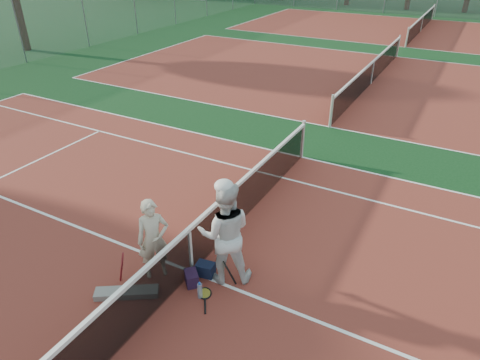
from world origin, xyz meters
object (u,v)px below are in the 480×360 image
at_px(racket_spare, 205,293).
at_px(sports_bag_purple, 192,278).
at_px(net_main, 191,251).
at_px(player_a, 153,239).
at_px(racket_red, 124,267).
at_px(sports_bag_navy, 205,269).
at_px(player_b, 225,233).
at_px(water_bottle, 200,291).
at_px(racket_black_held, 227,275).

relative_size(racket_spare, sports_bag_purple, 1.94).
relative_size(net_main, player_a, 6.99).
xyz_separation_m(racket_red, sports_bag_navy, (1.21, 0.81, -0.17)).
bearing_deg(player_a, racket_spare, -48.18).
bearing_deg(racket_red, player_b, -9.94).
bearing_deg(player_b, net_main, -11.91).
bearing_deg(sports_bag_purple, player_b, 45.82).
relative_size(player_a, racket_red, 2.65).
bearing_deg(water_bottle, sports_bag_purple, 146.29).
relative_size(net_main, racket_spare, 18.30).
bearing_deg(net_main, sports_bag_navy, 13.95).
bearing_deg(racket_red, player_a, 4.53).
bearing_deg(racket_spare, water_bottle, 134.42).
xyz_separation_m(racket_red, racket_black_held, (1.71, 0.73, -0.01)).
relative_size(player_b, water_bottle, 6.55).
distance_m(racket_black_held, water_bottle, 0.54).
height_order(net_main, sports_bag_navy, net_main).
bearing_deg(sports_bag_navy, racket_red, -146.15).
xyz_separation_m(racket_black_held, racket_spare, (-0.26, -0.34, -0.27)).
distance_m(net_main, racket_red, 1.22).
distance_m(sports_bag_navy, water_bottle, 0.58).
bearing_deg(net_main, racket_red, -141.83).
xyz_separation_m(net_main, racket_red, (-0.95, -0.74, -0.21)).
relative_size(net_main, racket_black_held, 19.25).
bearing_deg(racket_red, sports_bag_navy, -7.52).
height_order(racket_red, racket_spare, racket_red).
distance_m(player_b, racket_spare, 1.12).
xyz_separation_m(racket_black_held, water_bottle, (-0.28, -0.45, -0.14)).
bearing_deg(racket_red, water_bottle, -30.29).
bearing_deg(racket_black_held, player_b, -108.47).
bearing_deg(racket_red, racket_black_held, -18.36).
xyz_separation_m(racket_spare, sports_bag_navy, (-0.25, 0.42, 0.11)).
xyz_separation_m(player_b, sports_bag_purple, (-0.44, -0.45, -0.86)).
relative_size(sports_bag_navy, water_bottle, 1.10).
bearing_deg(player_b, sports_bag_purple, 15.20).
relative_size(racket_red, water_bottle, 1.98).
distance_m(player_a, racket_black_held, 1.44).
distance_m(sports_bag_purple, water_bottle, 0.39).
xyz_separation_m(player_a, sports_bag_purple, (0.71, 0.08, -0.66)).
height_order(player_a, racket_spare, player_a).
bearing_deg(player_a, player_b, -21.85).
distance_m(racket_spare, sports_bag_navy, 0.50).
distance_m(net_main, player_a, 0.70).
bearing_deg(sports_bag_purple, racket_red, -156.01).
relative_size(racket_spare, water_bottle, 2.00).
bearing_deg(sports_bag_navy, racket_black_held, -9.14).
height_order(player_b, water_bottle, player_b).
bearing_deg(sports_bag_purple, racket_spare, -17.39).
distance_m(net_main, sports_bag_navy, 0.46).
height_order(net_main, sports_bag_purple, net_main).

